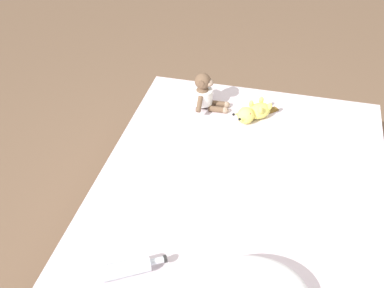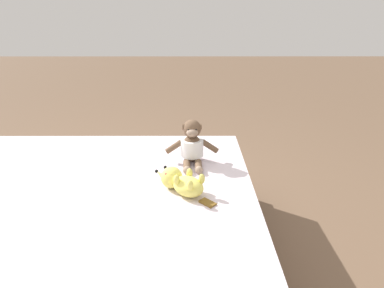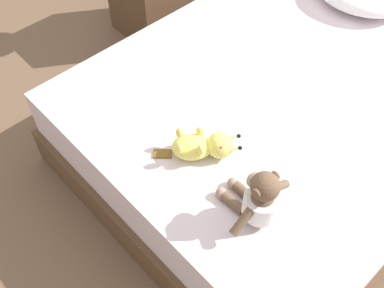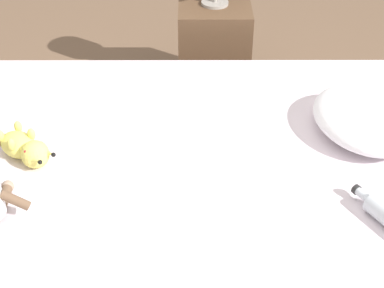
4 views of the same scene
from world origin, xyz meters
TOP-DOWN VIEW (x-y plane):
  - ground_plane at (0.00, 0.00)m, footprint 16.00×16.00m
  - bed at (0.00, 0.00)m, footprint 1.49×1.90m
  - plush_monkey at (0.33, -0.64)m, footprint 0.23×0.29m
  - plush_yellow_creature at (0.02, -0.59)m, footprint 0.26×0.28m

SIDE VIEW (x-z plane):
  - ground_plane at x=0.00m, z-range 0.00..0.00m
  - bed at x=0.00m, z-range 0.00..0.44m
  - plush_yellow_creature at x=0.02m, z-range 0.44..0.54m
  - plush_monkey at x=0.33m, z-range 0.42..0.66m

